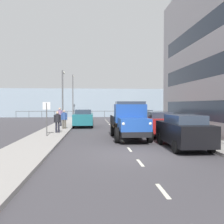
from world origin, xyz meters
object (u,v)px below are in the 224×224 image
at_px(car_grey_kerbside_3, 133,116).
at_px(car_teal_oppositeside_0, 83,118).
at_px(street_sign, 47,113).
at_px(lamp_post_far, 73,92).
at_px(car_red_kerbside_1, 157,123).
at_px(lamp_post_promenade, 63,92).
at_px(car_maroon_kerbside_2, 142,119).
at_px(pedestrian_near_railing, 57,120).
at_px(truck_vintage_blue, 130,121).
at_px(pedestrian_with_bag, 60,115).
at_px(car_black_kerbside_near, 183,131).
at_px(pedestrian_strolling, 64,118).

bearing_deg(car_grey_kerbside_3, car_teal_oppositeside_0, 30.43).
bearing_deg(street_sign, lamp_post_far, -89.98).
bearing_deg(car_red_kerbside_1, lamp_post_promenade, -50.20).
distance_m(car_maroon_kerbside_2, pedestrian_near_railing, 8.37).
bearing_deg(pedestrian_near_railing, lamp_post_promenade, -85.64).
bearing_deg(lamp_post_far, lamp_post_promenade, 88.95).
bearing_deg(lamp_post_promenade, car_red_kerbside_1, 129.80).
relative_size(pedestrian_near_railing, street_sign, 0.70).
xyz_separation_m(car_grey_kerbside_3, lamp_post_promenade, (7.85, 1.01, 2.72)).
relative_size(truck_vintage_blue, lamp_post_promenade, 0.98).
xyz_separation_m(car_maroon_kerbside_2, car_grey_kerbside_3, (0.00, -5.10, 0.00)).
bearing_deg(car_teal_oppositeside_0, pedestrian_with_bag, 15.71).
distance_m(car_teal_oppositeside_0, lamp_post_far, 13.48).
bearing_deg(lamp_post_far, car_grey_kerbside_3, 128.36).
bearing_deg(car_black_kerbside_near, truck_vintage_blue, -55.88).
relative_size(truck_vintage_blue, car_red_kerbside_1, 1.35).
height_order(car_maroon_kerbside_2, lamp_post_promenade, lamp_post_promenade).
bearing_deg(pedestrian_strolling, lamp_post_promenade, -81.81).
distance_m(car_grey_kerbside_3, lamp_post_far, 12.74).
bearing_deg(pedestrian_strolling, street_sign, 82.86).
distance_m(truck_vintage_blue, car_maroon_kerbside_2, 7.43).
relative_size(car_maroon_kerbside_2, lamp_post_promenade, 0.71).
height_order(car_teal_oppositeside_0, street_sign, street_sign).
relative_size(car_teal_oppositeside_0, pedestrian_with_bag, 2.52).
xyz_separation_m(car_teal_oppositeside_0, pedestrian_with_bag, (2.24, 0.63, 0.30)).
height_order(car_grey_kerbside_3, car_teal_oppositeside_0, same).
relative_size(car_black_kerbside_near, lamp_post_far, 0.62).
height_order(truck_vintage_blue, car_black_kerbside_near, truck_vintage_blue).
bearing_deg(truck_vintage_blue, car_black_kerbside_near, 124.12).
xyz_separation_m(lamp_post_promenade, street_sign, (-0.20, 10.14, -1.94)).
relative_size(car_red_kerbside_1, pedestrian_near_railing, 2.66).
bearing_deg(car_teal_oppositeside_0, lamp_post_far, -80.74).
height_order(car_maroon_kerbside_2, pedestrian_strolling, pedestrian_strolling).
xyz_separation_m(car_black_kerbside_near, car_grey_kerbside_3, (0.00, -15.47, 0.00)).
xyz_separation_m(car_maroon_kerbside_2, pedestrian_near_railing, (7.22, 4.23, 0.17)).
bearing_deg(pedestrian_with_bag, lamp_post_promenade, -88.79).
bearing_deg(pedestrian_with_bag, car_red_kerbside_1, 139.97).
bearing_deg(street_sign, pedestrian_near_railing, -103.33).
bearing_deg(lamp_post_promenade, pedestrian_with_bag, 91.21).
bearing_deg(pedestrian_strolling, car_maroon_kerbside_2, -168.90).
distance_m(truck_vintage_blue, lamp_post_promenade, 12.74).
bearing_deg(car_grey_kerbside_3, pedestrian_with_bag, 26.53).
distance_m(car_red_kerbside_1, lamp_post_promenade, 12.56).
bearing_deg(pedestrian_strolling, car_grey_kerbside_3, -137.46).
bearing_deg(car_black_kerbside_near, car_teal_oppositeside_0, -65.57).
xyz_separation_m(car_red_kerbside_1, lamp_post_promenade, (7.85, -9.42, 2.72)).
bearing_deg(car_red_kerbside_1, car_grey_kerbside_3, -90.00).
bearing_deg(car_black_kerbside_near, car_red_kerbside_1, -90.00).
distance_m(pedestrian_with_bag, street_sign, 7.28).
xyz_separation_m(car_grey_kerbside_3, pedestrian_with_bag, (7.79, 3.89, 0.30)).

